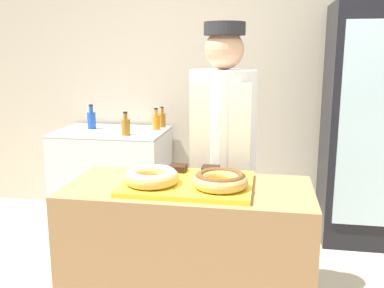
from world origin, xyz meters
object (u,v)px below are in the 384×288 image
object	(u,v)px
beverage_fridge	(365,125)
bottle_amber	(126,126)
bottle_blue	(92,120)
chest_freezer	(113,175)
serving_tray	(188,184)
brownie_back_left	(178,168)
donut_chocolate_glaze	(220,180)
brownie_back_right	(211,170)
baker_person	(222,163)
bottle_orange	(156,121)
bottle_amber_b	(162,119)
donut_light_glaze	(152,176)

from	to	relation	value
beverage_fridge	bottle_amber	bearing A→B (deg)	-174.42
beverage_fridge	bottle_amber	distance (m)	1.97
bottle_blue	chest_freezer	bearing A→B (deg)	-14.12
serving_tray	brownie_back_left	distance (m)	0.18
chest_freezer	bottle_blue	size ratio (longest dim) A/B	4.32
brownie_back_left	bottle_blue	bearing A→B (deg)	125.27
donut_chocolate_glaze	bottle_amber	xyz separation A→B (m)	(-0.98, 1.60, -0.06)
serving_tray	chest_freezer	distance (m)	2.07
serving_tray	bottle_blue	xyz separation A→B (m)	(-1.23, 1.78, 0.00)
brownie_back_left	bottle_blue	xyz separation A→B (m)	(-1.15, 1.62, -0.03)
brownie_back_right	baker_person	bearing A→B (deg)	87.46
beverage_fridge	bottle_orange	distance (m)	1.78
serving_tray	baker_person	size ratio (longest dim) A/B	0.35
donut_chocolate_glaze	brownie_back_left	world-z (taller)	donut_chocolate_glaze
bottle_amber_b	bottle_orange	size ratio (longest dim) A/B	0.98
serving_tray	bottle_blue	distance (m)	2.17
baker_person	beverage_fridge	world-z (taller)	beverage_fridge
bottle_amber	bottle_orange	xyz separation A→B (m)	(0.18, 0.31, -0.00)
bottle_orange	bottle_amber_b	bearing A→B (deg)	80.75
brownie_back_left	beverage_fridge	distance (m)	1.98
brownie_back_left	bottle_orange	world-z (taller)	bottle_orange
donut_chocolate_glaze	bottle_amber_b	bearing A→B (deg)	110.56
donut_chocolate_glaze	baker_person	xyz separation A→B (m)	(-0.06, 0.64, -0.09)
bottle_amber	bottle_amber_b	size ratio (longest dim) A/B	1.05
donut_chocolate_glaze	bottle_orange	size ratio (longest dim) A/B	1.27
brownie_back_left	chest_freezer	world-z (taller)	brownie_back_left
donut_chocolate_glaze	bottle_amber_b	world-z (taller)	bottle_amber_b
serving_tray	donut_chocolate_glaze	bearing A→B (deg)	-23.89
brownie_back_left	bottle_blue	distance (m)	1.99
donut_chocolate_glaze	chest_freezer	bearing A→B (deg)	123.24
brownie_back_left	bottle_amber	world-z (taller)	bottle_amber
beverage_fridge	brownie_back_right	bearing A→B (deg)	-124.04
bottle_amber	bottle_amber_b	xyz separation A→B (m)	(0.21, 0.45, -0.00)
donut_chocolate_glaze	bottle_orange	bearing A→B (deg)	112.50
donut_light_glaze	bottle_amber_b	size ratio (longest dim) A/B	1.30
bottle_blue	bottle_orange	world-z (taller)	bottle_blue
donut_light_glaze	baker_person	xyz separation A→B (m)	(0.26, 0.64, -0.09)
brownie_back_left	baker_person	size ratio (longest dim) A/B	0.05
serving_tray	brownie_back_left	xyz separation A→B (m)	(-0.08, 0.16, 0.03)
donut_chocolate_glaze	bottle_amber	bearing A→B (deg)	121.35
bottle_amber_b	bottle_blue	distance (m)	0.65
donut_light_glaze	bottle_blue	world-z (taller)	bottle_blue
chest_freezer	bottle_orange	distance (m)	0.64
serving_tray	beverage_fridge	size ratio (longest dim) A/B	0.31
baker_person	chest_freezer	bearing A→B (deg)	134.09
chest_freezer	bottle_blue	bearing A→B (deg)	165.88
beverage_fridge	bottle_amber_b	bearing A→B (deg)	171.62
donut_light_glaze	brownie_back_left	world-z (taller)	donut_light_glaze
brownie_back_right	baker_person	xyz separation A→B (m)	(0.02, 0.41, -0.07)
beverage_fridge	bottle_blue	distance (m)	2.37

